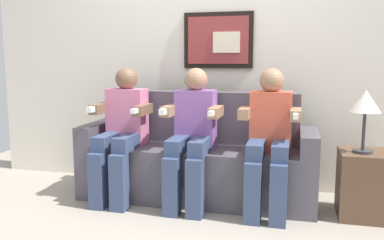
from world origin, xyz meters
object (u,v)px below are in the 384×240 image
Objects in this scene: person_in_middle at (192,131)px; person_on_right at (269,135)px; couch at (197,162)px; side_table_right at (366,184)px; person_on_left at (122,128)px; table_lamp at (365,104)px.

person_in_middle and person_on_right have the same top height.
couch is 1.77× the size of person_in_middle.
couch is at bearing 175.44° from side_table_right.
person_on_left is 1.97m from side_table_right.
couch is 0.70m from person_on_left.
side_table_right is 0.61m from table_lamp.
couch is 4.26× the size of table_lamp.
person_in_middle is at bearing -177.35° from side_table_right.
person_on_left is 1.00× the size of person_on_right.
side_table_right is (1.33, -0.11, -0.06)m from couch.
side_table_right is at bearing 4.85° from person_on_right.
person_on_left is 1.91m from table_lamp.
side_table_right is at bearing 2.65° from person_in_middle.
table_lamp reaches higher than couch.
person_in_middle is 2.22× the size of side_table_right.
person_on_right is 0.80m from side_table_right.
person_on_right reaches higher than table_lamp.
couch is 0.70m from person_on_right.
table_lamp is (1.28, -0.15, 0.55)m from couch.
person_on_left is at bearing -164.64° from couch.
couch is 1.34m from side_table_right.
person_on_right is (1.22, 0.00, -0.00)m from person_on_left.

